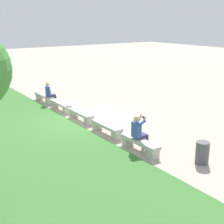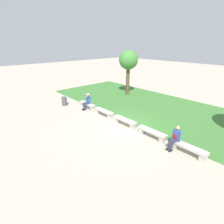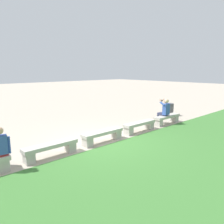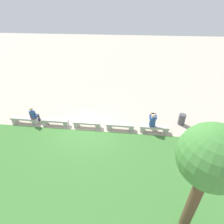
# 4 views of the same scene
# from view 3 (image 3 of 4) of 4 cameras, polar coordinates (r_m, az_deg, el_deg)

# --- Properties ---
(ground_plane) EXTENTS (80.00, 80.00, 0.00)m
(ground_plane) POSITION_cam_3_polar(r_m,az_deg,el_deg) (8.51, -2.44, -7.89)
(ground_plane) COLOR #B2A593
(grass_strip) EXTENTS (22.41, 8.00, 0.03)m
(grass_strip) POSITION_cam_3_polar(r_m,az_deg,el_deg) (6.11, 26.32, -16.85)
(grass_strip) COLOR #3D7533
(grass_strip) RESTS_ON ground
(bench_main) EXTENTS (1.79, 0.40, 0.45)m
(bench_main) POSITION_cam_3_polar(r_m,az_deg,el_deg) (11.57, 14.14, -1.60)
(bench_main) COLOR #B7B2A8
(bench_main) RESTS_ON ground
(bench_near) EXTENTS (1.79, 0.40, 0.45)m
(bench_near) POSITION_cam_3_polar(r_m,az_deg,el_deg) (9.89, 7.18, -3.48)
(bench_near) COLOR #B7B2A8
(bench_near) RESTS_ON ground
(bench_mid) EXTENTS (1.79, 0.40, 0.45)m
(bench_mid) POSITION_cam_3_polar(r_m,az_deg,el_deg) (8.42, -2.45, -5.99)
(bench_mid) COLOR #B7B2A8
(bench_mid) RESTS_ON ground
(bench_far) EXTENTS (1.79, 0.40, 0.45)m
(bench_far) POSITION_cam_3_polar(r_m,az_deg,el_deg) (7.30, -15.70, -9.11)
(bench_far) COLOR #B7B2A8
(bench_far) RESTS_ON ground
(person_photographer) EXTENTS (0.49, 0.74, 1.32)m
(person_photographer) POSITION_cam_3_polar(r_m,az_deg,el_deg) (11.39, 13.47, 0.50)
(person_photographer) COLOR black
(person_photographer) RESTS_ON ground
(person_distant) EXTENTS (0.48, 0.71, 1.26)m
(person_distant) POSITION_cam_3_polar(r_m,az_deg,el_deg) (6.77, -27.08, -8.16)
(person_distant) COLOR black
(person_distant) RESTS_ON ground
(backpack) EXTENTS (0.28, 0.24, 0.43)m
(backpack) POSITION_cam_3_polar(r_m,az_deg,el_deg) (6.71, -26.93, -8.74)
(backpack) COLOR maroon
(backpack) RESTS_ON bench_end
(trash_bin) EXTENTS (0.44, 0.44, 0.75)m
(trash_bin) POSITION_cam_3_polar(r_m,az_deg,el_deg) (13.69, 14.86, 0.63)
(trash_bin) COLOR #4C4C51
(trash_bin) RESTS_ON ground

